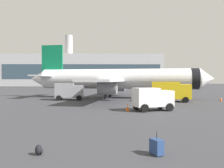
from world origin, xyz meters
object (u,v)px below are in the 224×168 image
at_px(fuel_truck, 171,91).
at_px(traveller_backpack, 39,150).
at_px(airplane_taxiing, 186,82).
at_px(service_truck, 69,91).
at_px(safety_cone_mid, 221,99).
at_px(safety_cone_near, 127,107).
at_px(rolling_suitcase, 157,147).
at_px(airplane_at_gate, 117,79).
at_px(cargo_van, 152,98).

distance_m(fuel_truck, traveller_backpack, 29.15).
height_order(airplane_taxiing, service_truck, airplane_taxiing).
bearing_deg(traveller_backpack, fuel_truck, 62.80).
height_order(airplane_taxiing, safety_cone_mid, airplane_taxiing).
bearing_deg(safety_cone_near, airplane_taxiing, 66.92).
xyz_separation_m(airplane_taxiing, rolling_suitcase, (-33.25, -93.42, -1.94)).
bearing_deg(fuel_truck, airplane_at_gate, 137.06).
xyz_separation_m(service_truck, rolling_suitcase, (8.97, -29.54, -1.22)).
height_order(airplane_taxiing, traveller_backpack, airplane_taxiing).
bearing_deg(traveller_backpack, service_truck, 96.73).
distance_m(cargo_van, safety_cone_near, 3.04).
relative_size(service_truck, safety_cone_mid, 8.33).
bearing_deg(airplane_taxiing, safety_cone_near, -113.08).
distance_m(cargo_van, safety_cone_mid, 18.49).
bearing_deg(airplane_taxiing, traveller_backpack, -112.55).
distance_m(safety_cone_mid, rolling_suitcase, 32.26).
distance_m(airplane_at_gate, service_truck, 9.69).
relative_size(airplane_at_gate, airplane_taxiing, 1.57).
xyz_separation_m(airplane_at_gate, cargo_van, (3.27, -18.22, -2.21)).
xyz_separation_m(airplane_at_gate, fuel_truck, (8.25, -7.68, -1.88)).
relative_size(cargo_van, traveller_backpack, 9.98).
relative_size(airplane_taxiing, cargo_van, 4.74).
bearing_deg(airplane_taxiing, fuel_truck, -110.67).
relative_size(rolling_suitcase, traveller_backpack, 2.29).
relative_size(safety_cone_mid, rolling_suitcase, 0.54).
distance_m(airplane_taxiing, service_truck, 76.57).
xyz_separation_m(service_truck, cargo_van, (11.79, -14.09, -0.16)).
bearing_deg(safety_cone_mid, airplane_taxiing, 75.93).
distance_m(safety_cone_near, traveller_backpack, 16.17).
bearing_deg(rolling_suitcase, safety_cone_mid, 58.73).
relative_size(service_truck, safety_cone_near, 5.93).
xyz_separation_m(airplane_at_gate, safety_cone_near, (0.42, -18.35, -3.24)).
height_order(fuel_truck, rolling_suitcase, fuel_truck).
bearing_deg(service_truck, traveller_backpack, -83.27).
bearing_deg(cargo_van, service_truck, 129.92).
distance_m(rolling_suitcase, traveller_backpack, 5.50).
height_order(airplane_at_gate, airplane_taxiing, airplane_at_gate).
bearing_deg(safety_cone_near, traveller_backpack, -109.76).
bearing_deg(safety_cone_mid, traveller_backpack, -129.00).
xyz_separation_m(cargo_van, rolling_suitcase, (-2.83, -15.45, -1.06)).
height_order(service_truck, rolling_suitcase, service_truck).
bearing_deg(rolling_suitcase, fuel_truck, 73.28).
height_order(airplane_at_gate, service_truck, airplane_at_gate).
xyz_separation_m(airplane_taxiing, safety_cone_mid, (-16.51, -65.85, -2.04)).
height_order(airplane_at_gate, fuel_truck, airplane_at_gate).
relative_size(airplane_at_gate, fuel_truck, 5.60).
bearing_deg(cargo_van, fuel_truck, 64.71).
xyz_separation_m(airplane_taxiing, traveller_backpack, (-38.75, -93.32, -2.10)).
bearing_deg(rolling_suitcase, service_truck, 106.88).
bearing_deg(cargo_van, traveller_backpack, -118.47).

